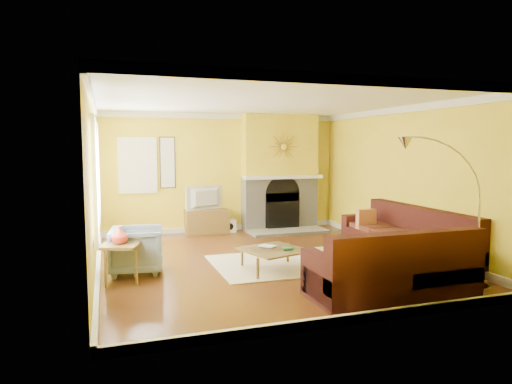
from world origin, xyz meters
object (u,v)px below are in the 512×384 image
object	(u,v)px
coffee_table	(274,260)
media_console	(207,222)
arc_lamp	(445,217)
armchair	(137,250)
side_table	(121,263)
sectional_sofa	(363,241)

from	to	relation	value
coffee_table	media_console	distance (m)	3.43
arc_lamp	armchair	bearing A→B (deg)	148.71
media_console	armchair	distance (m)	3.33
side_table	armchair	bearing A→B (deg)	60.38
side_table	arc_lamp	distance (m)	4.53
coffee_table	side_table	world-z (taller)	side_table
sectional_sofa	side_table	distance (m)	3.73
coffee_table	side_table	distance (m)	2.32
sectional_sofa	armchair	size ratio (longest dim) A/B	4.32
sectional_sofa	armchair	distance (m)	3.56
side_table	media_console	bearing A→B (deg)	59.22
coffee_table	media_console	bearing A→B (deg)	95.68
armchair	arc_lamp	size ratio (longest dim) A/B	0.38
armchair	side_table	distance (m)	0.53
armchair	arc_lamp	xyz separation A→B (m)	(3.80, -2.31, 0.67)
sectional_sofa	armchair	bearing A→B (deg)	165.17
coffee_table	armchair	distance (m)	2.14
sectional_sofa	coffee_table	bearing A→B (deg)	165.71
coffee_table	media_console	size ratio (longest dim) A/B	0.93
armchair	side_table	xyz separation A→B (m)	(-0.26, -0.46, -0.08)
coffee_table	media_console	world-z (taller)	media_console
coffee_table	armchair	size ratio (longest dim) A/B	1.14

